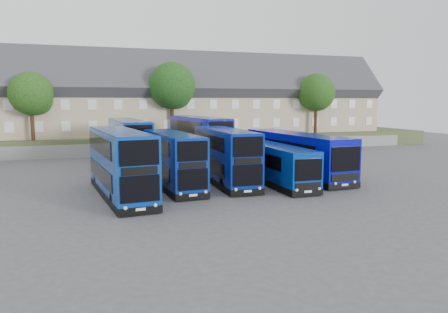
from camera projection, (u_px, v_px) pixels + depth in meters
ground at (223, 194)px, 30.20m from camera, size 120.00×120.00×0.00m
retaining_wall at (159, 148)px, 52.64m from camera, size 70.00×0.40×1.50m
earth_bank at (146, 139)px, 61.99m from camera, size 80.00×20.00×2.00m
terrace_row at (172, 100)px, 58.49m from camera, size 60.00×10.40×11.20m
dd_front_left at (120, 165)px, 29.17m from camera, size 3.57×11.35×4.44m
dd_front_mid at (173, 161)px, 32.49m from camera, size 2.78×10.26×4.04m
dd_front_right at (225, 157)px, 34.08m from camera, size 2.86×10.69×4.21m
dd_rear_left at (129, 144)px, 42.67m from camera, size 3.04×11.53×4.55m
dd_rear_right at (199, 141)px, 45.27m from camera, size 3.66×12.11×4.74m
coach_east_a at (274, 164)px, 34.18m from camera, size 2.42×11.08×3.02m
coach_east_b at (296, 155)px, 37.48m from camera, size 3.67×13.60×3.68m
tree_west at (32, 95)px, 48.43m from camera, size 4.80×4.80×7.65m
tree_mid at (173, 88)px, 53.90m from camera, size 5.76×5.76×9.18m
tree_east at (317, 94)px, 59.92m from camera, size 5.12×5.12×8.16m
tree_far at (327, 93)px, 68.38m from camera, size 5.44×5.44×8.67m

